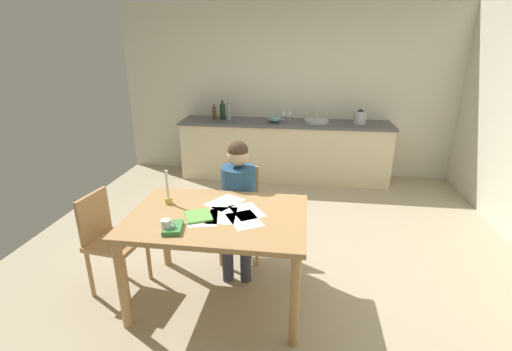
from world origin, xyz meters
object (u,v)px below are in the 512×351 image
Objects in this scene: book_magazine at (198,216)px; wine_glass_near_sink at (290,113)px; dining_table at (218,227)px; chair_side_empty at (110,237)px; wine_glass_by_kettle at (284,113)px; stovetop_kettle at (360,117)px; book_cookery at (173,228)px; sink_unit at (316,121)px; bottle_vinegar at (223,111)px; coffee_mug at (167,226)px; bottle_wine_red at (229,111)px; bottle_oil at (214,113)px; chair_at_table at (240,208)px; candlestick at (168,194)px; person_seated at (238,197)px; mixing_bowl at (274,119)px.

wine_glass_near_sink is at bearing 55.39° from book_magazine.
dining_table is 3.15m from wine_glass_near_sink.
wine_glass_by_kettle is at bearing 68.13° from chair_side_empty.
book_cookery is at bearing -117.30° from stovetop_kettle.
bottle_vinegar is at bearing 178.99° from sink_unit.
coffee_mug is 0.36× the size of bottle_vinegar.
stovetop_kettle is (1.67, 3.24, 0.21)m from book_cookery.
sink_unit is at bearing -16.26° from wine_glass_by_kettle.
book_cookery is 3.29m from bottle_wine_red.
sink_unit is (1.08, 3.27, 0.10)m from coffee_mug.
wine_glass_near_sink is 1.00× the size of wine_glass_by_kettle.
bottle_oil is 1.16m from wine_glass_near_sink.
chair_at_table is 3.08× the size of candlestick.
person_seated is 2.54m from bottle_vinegar.
wine_glass_near_sink is at bearing 0.00° from wine_glass_by_kettle.
chair_side_empty is 0.82m from book_cookery.
wine_glass_near_sink is (1.03, 0.12, -0.02)m from bottle_vinegar.
sink_unit is 1.23× the size of bottle_vinegar.
candlestick is at bearing 12.63° from chair_side_empty.
book_cookery is at bearing -109.81° from person_seated.
person_seated is 2.57m from bottle_oil.
book_magazine is (0.81, -0.09, 0.30)m from chair_side_empty.
bottle_wine_red is at bearing 179.12° from stovetop_kettle.
stovetop_kettle is at bearing 58.38° from chair_at_table.
mixing_bowl is at bearing -6.45° from bottle_wine_red.
sink_unit is 0.63m from stovetop_kettle.
book_cookery is 1.23× the size of wine_glass_by_kettle.
bottle_wine_red is at bearing -172.65° from wine_glass_near_sink.
candlestick is 1.52× the size of book_cookery.
book_cookery is (0.03, 0.03, -0.03)m from coffee_mug.
candlestick reaches higher than book_magazine.
bottle_oil is at bearing 175.73° from mixing_bowl.
dining_table is at bearing 36.82° from book_cookery.
wine_glass_near_sink is at bearing 42.44° from mixing_bowl.
coffee_mug is at bearing -132.95° from dining_table.
person_seated is 3.32× the size of sink_unit.
person_seated reaches higher than book_magazine.
dining_table is 7.20× the size of book_cookery.
sink_unit is 0.44m from wine_glass_near_sink.
bottle_vinegar is at bearing 106.61° from chair_at_table.
chair_at_table is at bearing 52.26° from book_magazine.
wine_glass_near_sink is at bearing 78.85° from coffee_mug.
candlestick is 1.31× the size of mixing_bowl.
bottle_vinegar reaches higher than chair_at_table.
stovetop_kettle reaches higher than candlestick.
candlestick reaches higher than mixing_bowl.
mixing_bowl is (0.45, 3.21, 0.13)m from coffee_mug.
book_cookery is 3.30m from bottle_vinegar.
bottle_vinegar is 0.10m from bottle_wine_red.
stovetop_kettle reaches higher than chair_side_empty.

